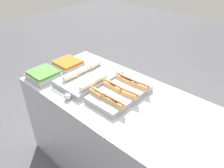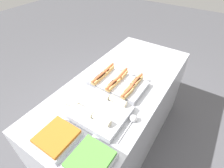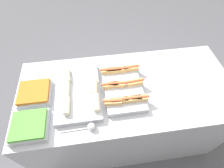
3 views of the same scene
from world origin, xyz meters
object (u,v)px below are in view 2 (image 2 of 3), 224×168
at_px(tray_side_back, 57,138).
at_px(tray_wraps, 93,108).
at_px(tray_side_front, 91,161).
at_px(serving_spoon_near, 133,120).
at_px(tray_hotdogs, 117,82).

bearing_deg(tray_side_back, tray_wraps, -5.20).
distance_m(tray_wraps, tray_side_front, 0.43).
xyz_separation_m(tray_side_back, serving_spoon_near, (0.42, -0.34, -0.01)).
relative_size(tray_hotdogs, tray_side_front, 1.96).
bearing_deg(tray_side_back, serving_spoon_near, -39.42).
bearing_deg(tray_wraps, tray_side_back, 174.80).
height_order(tray_wraps, serving_spoon_near, tray_wraps).
distance_m(tray_hotdogs, serving_spoon_near, 0.43).
relative_size(tray_wraps, tray_side_front, 2.17).
distance_m(tray_wraps, tray_side_back, 0.35).
bearing_deg(serving_spoon_near, tray_wraps, 103.14).
relative_size(tray_side_front, tray_side_back, 1.00).
relative_size(tray_side_front, serving_spoon_near, 1.00).
xyz_separation_m(tray_hotdogs, serving_spoon_near, (-0.29, -0.32, -0.01)).
bearing_deg(tray_wraps, tray_hotdogs, 0.66).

